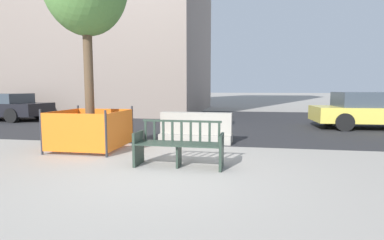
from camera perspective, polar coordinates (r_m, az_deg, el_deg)
name	(u,v)px	position (r m, az deg, el deg)	size (l,w,h in m)	color
ground_plane	(157,174)	(5.43, -6.70, -10.10)	(200.00, 200.00, 0.00)	gray
street_asphalt	(210,121)	(13.86, 3.53, -0.18)	(120.00, 12.00, 0.01)	#28282B
street_bench	(179,146)	(5.79, -2.48, -5.00)	(1.70, 0.56, 0.88)	#28382D
jersey_barrier_centre	(196,130)	(8.37, 0.76, -1.95)	(2.03, 0.78, 0.84)	#9E998E
construction_fence	(91,128)	(7.82, -18.75, -1.52)	(1.62, 1.62, 1.04)	#2D2D33
car_taxi_near	(373,110)	(13.05, 31.20, 1.62)	(4.35, 2.05, 1.37)	#DBC64C
car_sedan_mid	(0,107)	(16.86, -32.70, 2.18)	(4.62, 2.03, 1.26)	black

